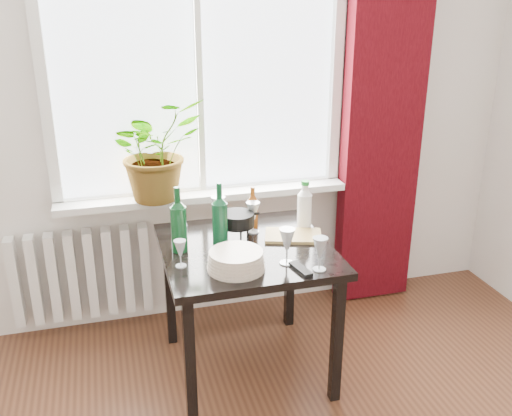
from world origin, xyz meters
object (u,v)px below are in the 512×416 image
object	(u,v)px
wine_bottle_left	(178,219)
wineglass_front_left	(180,253)
table	(246,263)
cleaning_bottle	(305,205)
bottle_amber	(253,208)
tv_remote	(301,269)
potted_plant	(156,150)
radiator	(82,274)
wine_bottle_right	(220,214)
wineglass_front_right	(287,246)
wineglass_far_right	(320,254)
plate_stack	(236,261)
wineglass_back_left	(219,212)
wineglass_back_center	(253,217)
fondue_pot	(237,225)
cutting_board	(293,236)

from	to	relation	value
wine_bottle_left	wineglass_front_left	world-z (taller)	wine_bottle_left
table	cleaning_bottle	size ratio (longest dim) A/B	3.13
bottle_amber	tv_remote	distance (m)	0.57
potted_plant	radiator	bearing A→B (deg)	170.56
cleaning_bottle	wine_bottle_right	bearing A→B (deg)	-168.28
wine_bottle_right	wineglass_front_right	distance (m)	0.40
table	bottle_amber	size ratio (longest dim) A/B	3.55
wineglass_far_right	plate_stack	world-z (taller)	wineglass_far_right
plate_stack	wineglass_far_right	bearing A→B (deg)	-16.84
potted_plant	tv_remote	world-z (taller)	potted_plant
wineglass_back_left	wineglass_back_center	bearing A→B (deg)	-32.84
wineglass_back_center	cleaning_bottle	bearing A→B (deg)	-2.93
radiator	wineglass_front_left	distance (m)	1.01
wine_bottle_right	wineglass_back_left	size ratio (longest dim) A/B	1.83
radiator	wine_bottle_left	xyz separation A→B (m)	(0.52, -0.59, 0.53)
wineglass_back_left	tv_remote	distance (m)	0.66
cleaning_bottle	wineglass_far_right	bearing A→B (deg)	-101.85
wineglass_back_left	plate_stack	bearing A→B (deg)	-92.76
cleaning_bottle	plate_stack	xyz separation A→B (m)	(-0.48, -0.38, -0.09)
wineglass_far_right	fondue_pot	xyz separation A→B (m)	(-0.28, 0.47, -0.02)
potted_plant	wine_bottle_right	distance (m)	0.60
wineglass_far_right	table	bearing A→B (deg)	127.57
wineglass_front_right	wineglass_back_left	bearing A→B (deg)	113.43
wine_bottle_right	wineglass_back_center	size ratio (longest dim) A/B	1.92
wine_bottle_left	wineglass_front_left	bearing A→B (deg)	-96.97
potted_plant	cleaning_bottle	distance (m)	0.88
wine_bottle_right	wineglass_far_right	bearing A→B (deg)	-45.69
cleaning_bottle	wineglass_far_right	size ratio (longest dim) A/B	1.60
wine_bottle_left	bottle_amber	bearing A→B (deg)	22.94
wine_bottle_right	wineglass_front_right	bearing A→B (deg)	-47.99
wineglass_front_right	cutting_board	size ratio (longest dim) A/B	0.62
wineglass_front_left	wine_bottle_left	bearing A→B (deg)	83.03
potted_plant	cutting_board	xyz separation A→B (m)	(0.65, -0.50, -0.38)
radiator	cleaning_bottle	world-z (taller)	cleaning_bottle
potted_plant	bottle_amber	distance (m)	0.63
radiator	table	distance (m)	1.09
potted_plant	plate_stack	world-z (taller)	potted_plant
cutting_board	fondue_pot	bearing A→B (deg)	165.54
cleaning_bottle	wine_bottle_left	bearing A→B (deg)	-170.98
potted_plant	cutting_board	distance (m)	0.90
potted_plant	tv_remote	xyz separation A→B (m)	(0.55, -0.88, -0.38)
potted_plant	wineglass_far_right	bearing A→B (deg)	-54.43
table	cleaning_bottle	world-z (taller)	cleaning_bottle
wineglass_back_center	wineglass_front_left	distance (m)	0.53
cleaning_bottle	wineglass_back_left	distance (m)	0.47
fondue_pot	cutting_board	size ratio (longest dim) A/B	0.69
potted_plant	cleaning_bottle	world-z (taller)	potted_plant
wine_bottle_right	wineglass_front_left	distance (m)	0.31
fondue_pot	tv_remote	world-z (taller)	fondue_pot
radiator	wineglass_front_left	xyz separation A→B (m)	(0.50, -0.76, 0.43)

